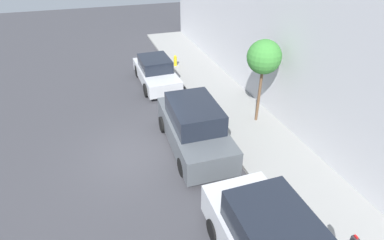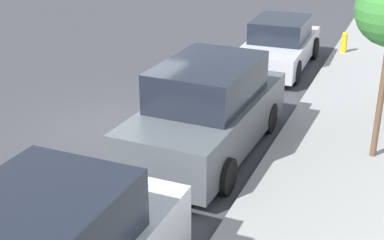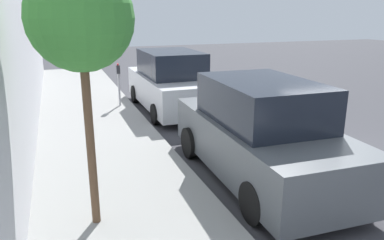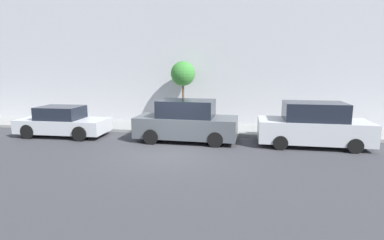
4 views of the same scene
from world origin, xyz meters
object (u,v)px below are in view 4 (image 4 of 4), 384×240
parked_suv_nearest (313,126)px  street_tree (183,74)px  fire_hydrant (49,120)px  parking_meter_near (319,118)px  parked_suv_second (186,122)px  parked_sedan_third (63,122)px

parked_suv_nearest → street_tree: size_ratio=1.30×
parked_suv_nearest → fire_hydrant: (1.55, 14.26, -0.44)m
parking_meter_near → parked_suv_nearest: bearing=160.2°
parked_suv_nearest → parked_suv_second: same height
parking_meter_near → street_tree: (1.58, 7.21, 2.10)m
parked_suv_second → parking_meter_near: parked_suv_second is taller
parked_suv_nearest → street_tree: (3.23, 6.61, 2.19)m
parked_suv_nearest → parking_meter_near: bearing=-19.8°
parked_sedan_third → street_tree: street_tree is taller
parked_sedan_third → parking_meter_near: size_ratio=3.20×
parked_suv_nearest → parked_sedan_third: 12.23m
parked_suv_nearest → parked_suv_second: 5.77m
parking_meter_near → fire_hydrant: size_ratio=2.06×
parked_suv_second → street_tree: size_ratio=1.31×
parked_sedan_third → street_tree: size_ratio=1.23×
parked_suv_second → parked_suv_nearest: bearing=-89.4°
parked_suv_nearest → parking_meter_near: 1.75m
parked_suv_second → parking_meter_near: (1.71, -6.37, 0.09)m
parked_suv_nearest → street_tree: 7.68m
parking_meter_near → fire_hydrant: 14.86m
street_tree → fire_hydrant: 8.26m
parked_suv_nearest → parked_suv_second: size_ratio=0.99×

